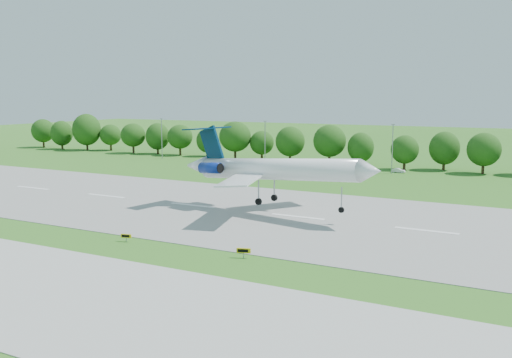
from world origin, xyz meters
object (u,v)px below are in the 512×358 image
airliner (267,168)px  service_vehicle_a (398,171)px  taxi_sign_left (126,236)px  service_vehicle_b (307,167)px

airliner → service_vehicle_a: size_ratio=11.50×
taxi_sign_left → service_vehicle_b: size_ratio=0.40×
airliner → taxi_sign_left: airliner is taller
airliner → service_vehicle_a: (6.69, 59.13, -6.93)m
airliner → service_vehicle_b: (-15.65, 53.66, -6.85)m
taxi_sign_left → service_vehicle_b: 78.91m
airliner → taxi_sign_left: size_ratio=26.02×
taxi_sign_left → service_vehicle_a: 85.35m
airliner → service_vehicle_b: size_ratio=10.29×
service_vehicle_a → service_vehicle_b: size_ratio=0.89×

